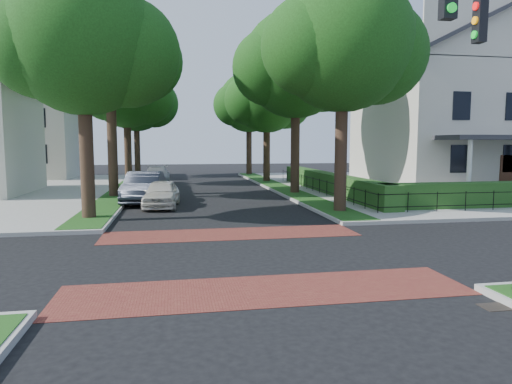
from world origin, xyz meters
TOP-DOWN VIEW (x-y plane):
  - ground at (0.00, 0.00)m, footprint 120.00×120.00m
  - sidewalk_ne at (19.50, 19.00)m, footprint 30.00×30.00m
  - crosswalk_far at (0.00, 3.20)m, footprint 9.00×2.20m
  - crosswalk_near at (0.00, -3.20)m, footprint 9.00×2.20m
  - storm_drain at (4.30, -5.00)m, footprint 0.65×0.45m
  - grass_strip_ne at (5.40, 19.10)m, footprint 1.60×29.80m
  - grass_strip_nw at (-5.40, 19.10)m, footprint 1.60×29.80m
  - tree_right_near at (5.60, 7.24)m, footprint 7.75×6.67m
  - tree_right_mid at (5.61, 15.25)m, footprint 8.25×7.09m
  - tree_right_far at (5.60, 24.22)m, footprint 7.25×6.23m
  - tree_right_back at (5.60, 33.23)m, footprint 7.50×6.45m
  - tree_left_near at (-5.40, 7.23)m, footprint 7.50×6.45m
  - tree_left_mid at (-5.39, 15.24)m, footprint 8.00×6.88m
  - tree_left_far at (-5.40, 24.22)m, footprint 7.00×6.02m
  - tree_left_back at (-5.40, 33.24)m, footprint 7.75×6.66m
  - hedge_main_road at (7.70, 15.00)m, footprint 1.00×18.00m
  - fence_main_road at (6.90, 15.00)m, footprint 0.06×18.00m
  - house_victorian at (17.51, 15.92)m, footprint 13.00×13.05m
  - house_left_far at (-15.49, 31.99)m, footprint 10.00×9.00m
  - parked_car_front at (-2.62, 10.66)m, footprint 1.98×4.20m
  - parked_car_middle at (-3.60, 12.65)m, footprint 2.23×5.26m
  - parked_car_rear at (-3.35, 23.77)m, footprint 2.03×4.96m

SIDE VIEW (x-z plane):
  - ground at x=0.00m, z-range 0.00..0.00m
  - crosswalk_far at x=0.00m, z-range 0.00..0.01m
  - crosswalk_near at x=0.00m, z-range 0.00..0.01m
  - storm_drain at x=4.30m, z-range 0.00..0.01m
  - sidewalk_ne at x=19.50m, z-range 0.00..0.15m
  - grass_strip_ne at x=5.40m, z-range 0.15..0.17m
  - grass_strip_nw at x=-5.40m, z-range 0.15..0.17m
  - fence_main_road at x=6.90m, z-range 0.15..1.05m
  - parked_car_front at x=-2.62m, z-range 0.00..1.39m
  - parked_car_rear at x=-3.35m, z-range 0.00..1.44m
  - hedge_main_road at x=7.70m, z-range 0.15..1.35m
  - parked_car_middle at x=-3.60m, z-range 0.00..1.69m
  - house_left_far at x=-15.49m, z-range -0.03..10.11m
  - house_victorian at x=17.51m, z-range -0.22..12.26m
  - tree_right_far at x=5.60m, z-range 2.04..11.78m
  - tree_left_far at x=-5.40m, z-range 2.19..12.05m
  - tree_right_back at x=5.60m, z-range 2.17..12.37m
  - tree_left_near at x=-5.40m, z-range 2.17..12.37m
  - tree_left_back at x=-5.40m, z-range 2.19..12.63m
  - tree_right_near at x=5.60m, z-range 2.30..12.96m
  - tree_right_mid at x=5.61m, z-range 2.38..13.60m
  - tree_left_mid at x=-5.39m, z-range 2.60..14.08m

